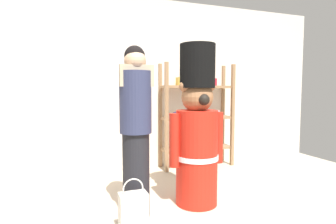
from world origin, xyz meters
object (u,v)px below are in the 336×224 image
Objects in this scene: teddy_bear_guard at (197,132)px; merchandise_shelf at (197,116)px; person_shopper at (136,128)px; shopping_bag at (133,212)px.

merchandise_shelf is at bearing 64.31° from teddy_bear_guard.
teddy_bear_guard is 1.04× the size of person_shopper.
teddy_bear_guard is at bearing -115.69° from merchandise_shelf.
person_shopper is (-0.68, -0.07, 0.08)m from teddy_bear_guard.
shopping_bag is at bearing -108.08° from person_shopper.
person_shopper is 3.44× the size of shopping_bag.
teddy_bear_guard is 0.68m from person_shopper.
teddy_bear_guard reaches higher than shopping_bag.
merchandise_shelf is 1.00× the size of person_shopper.
person_shopper is at bearing -133.14° from merchandise_shelf.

